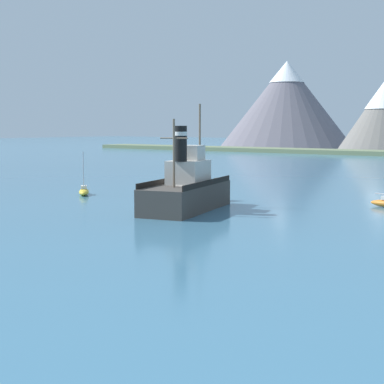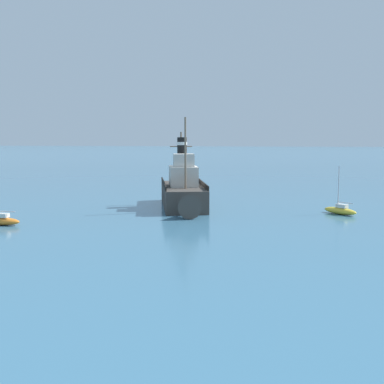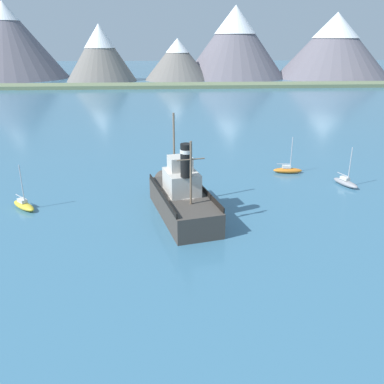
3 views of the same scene
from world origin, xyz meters
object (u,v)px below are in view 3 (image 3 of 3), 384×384
(sailboat_orange, at_px, (288,170))
(sailboat_yellow, at_px, (24,205))
(old_tugboat, at_px, (181,197))
(sailboat_grey, at_px, (346,182))

(sailboat_orange, height_order, sailboat_yellow, same)
(old_tugboat, distance_m, sailboat_grey, 21.63)
(old_tugboat, distance_m, sailboat_yellow, 16.81)
(old_tugboat, relative_size, sailboat_yellow, 3.02)
(old_tugboat, xyz_separation_m, sailboat_orange, (14.65, 12.61, -1.40))
(sailboat_orange, xyz_separation_m, sailboat_yellow, (-31.24, -10.29, 0.00))
(old_tugboat, height_order, sailboat_grey, old_tugboat)
(sailboat_orange, relative_size, sailboat_yellow, 1.00)
(old_tugboat, bearing_deg, sailboat_orange, 40.70)
(sailboat_orange, bearing_deg, sailboat_grey, -43.27)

